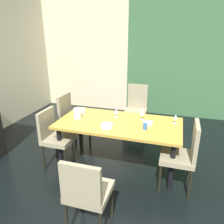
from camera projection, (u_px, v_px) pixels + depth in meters
name	position (u px, v px, depth m)	size (l,w,h in m)	color
ground_plane	(98.00, 170.00, 3.48)	(5.42, 5.89, 0.02)	black
back_panel_interior	(84.00, 56.00, 5.98)	(2.48, 0.10, 2.87)	beige
garden_window_panel	(188.00, 59.00, 5.23)	(2.93, 0.10, 2.87)	#365E39
dining_table	(119.00, 127.00, 3.39)	(1.88, 0.95, 0.75)	#AF8A34
chair_head_far	(136.00, 107.00, 4.63)	(0.44, 0.45, 1.02)	gray
chair_right_near	(184.00, 153.00, 2.89)	(0.44, 0.44, 0.99)	gray
chair_left_near	(54.00, 135.00, 3.44)	(0.44, 0.44, 0.94)	gray
chair_head_near	(86.00, 191.00, 2.23)	(0.44, 0.44, 0.92)	gray
chair_left_far	(71.00, 119.00, 3.96)	(0.44, 0.44, 1.03)	gray
wine_glass_north	(143.00, 112.00, 3.41)	(0.07, 0.07, 0.17)	silver
wine_glass_left	(116.00, 111.00, 3.54)	(0.07, 0.07, 0.14)	silver
wine_glass_near_shelf	(176.00, 117.00, 3.28)	(0.07, 0.07, 0.14)	silver
serving_bowl_center	(107.00, 126.00, 3.16)	(0.17, 0.17, 0.05)	white
serving_bowl_front	(148.00, 123.00, 3.28)	(0.15, 0.15, 0.04)	white
cup_corner	(83.00, 111.00, 3.70)	(0.08, 0.08, 0.09)	silver
cup_rear	(145.00, 126.00, 3.10)	(0.07, 0.07, 0.09)	#275A94
pitcher_south	(77.00, 113.00, 3.49)	(0.14, 0.12, 0.16)	silver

